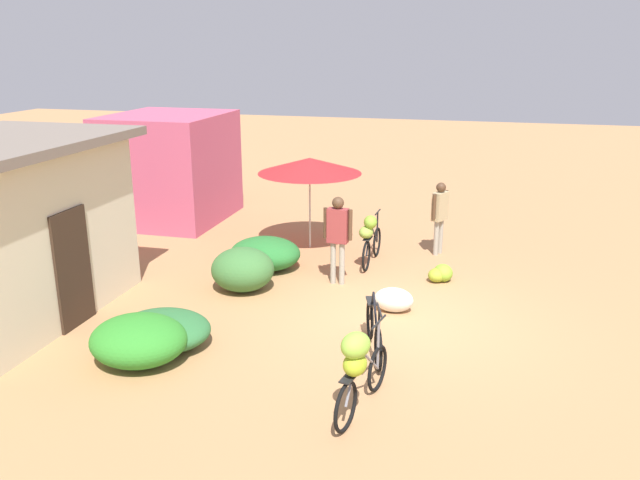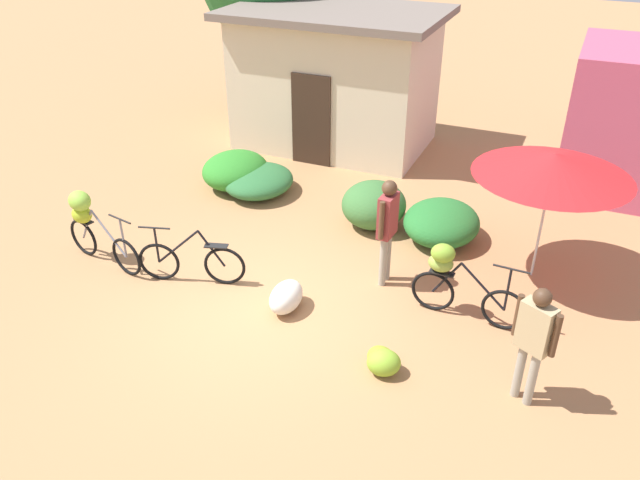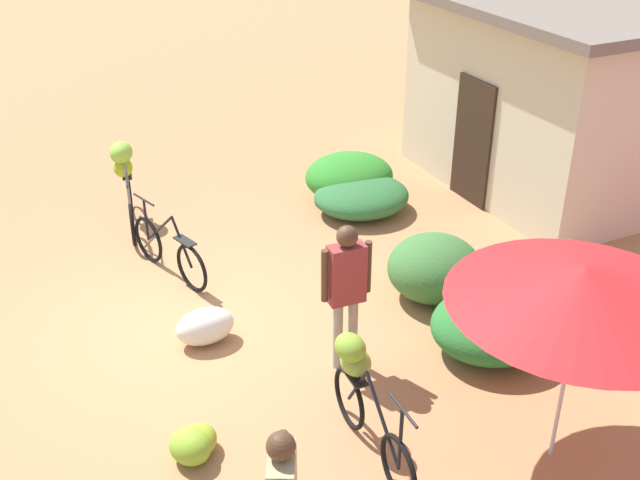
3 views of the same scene
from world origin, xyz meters
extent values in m
plane|color=#AB794D|center=(0.00, 0.00, 0.00)|extent=(60.00, 60.00, 0.00)
cube|color=#332319|center=(-1.50, 5.27, 1.00)|extent=(0.90, 0.06, 2.00)
cube|color=#B94C6A|center=(5.19, 6.88, 1.40)|extent=(3.20, 2.80, 2.80)
ellipsoid|color=#2F8429|center=(-2.45, 3.58, 0.36)|extent=(1.31, 1.46, 0.71)
ellipsoid|color=#2D6A36|center=(-1.86, 3.50, 0.26)|extent=(1.36, 1.52, 0.53)
ellipsoid|color=#3A6D34|center=(0.71, 3.15, 0.42)|extent=(1.17, 1.21, 0.83)
ellipsoid|color=#276F2E|center=(1.98, 3.13, 0.34)|extent=(1.32, 1.50, 0.67)
cylinder|color=beige|center=(3.62, 2.61, 1.02)|extent=(0.04, 0.04, 2.03)
cone|color=red|center=(3.62, 2.61, 1.93)|extent=(2.35, 2.35, 0.35)
torus|color=black|center=(-2.36, 0.00, 0.33)|extent=(0.65, 0.18, 0.65)
torus|color=black|center=(-3.42, 0.21, 0.33)|extent=(0.65, 0.18, 0.65)
cylinder|color=slate|center=(-3.24, 0.17, 0.64)|extent=(0.41, 0.12, 0.65)
cylinder|color=slate|center=(-2.71, 0.07, 0.64)|extent=(0.72, 0.18, 0.65)
cylinder|color=black|center=(-2.36, 0.00, 1.02)|extent=(0.50, 0.13, 0.03)
cylinder|color=slate|center=(-2.36, 0.00, 0.67)|extent=(0.04, 0.04, 0.69)
cube|color=black|center=(-3.32, 0.19, 0.68)|extent=(0.38, 0.21, 0.02)
ellipsoid|color=#99B325|center=(-3.27, 0.14, 0.84)|extent=(0.41, 0.35, 0.29)
ellipsoid|color=#8BC23E|center=(-3.25, 0.13, 1.09)|extent=(0.52, 0.48, 0.32)
torus|color=black|center=(-1.79, 0.09, 0.33)|extent=(0.65, 0.24, 0.66)
torus|color=black|center=(-0.78, 0.39, 0.33)|extent=(0.65, 0.24, 0.66)
cylinder|color=black|center=(-0.95, 0.34, 0.63)|extent=(0.39, 0.15, 0.63)
cylinder|color=black|center=(-1.46, 0.19, 0.63)|extent=(0.69, 0.24, 0.63)
cylinder|color=black|center=(-1.79, 0.09, 0.95)|extent=(0.49, 0.17, 0.03)
cylinder|color=black|center=(-1.79, 0.09, 0.64)|extent=(0.04, 0.04, 0.61)
cube|color=black|center=(-0.88, 0.36, 0.69)|extent=(0.39, 0.24, 0.02)
torus|color=black|center=(3.41, 1.00, 0.33)|extent=(0.65, 0.08, 0.65)
torus|color=black|center=(2.37, 1.04, 0.33)|extent=(0.65, 0.08, 0.65)
cylinder|color=black|center=(2.56, 1.04, 0.62)|extent=(0.40, 0.05, 0.61)
cylinder|color=black|center=(3.07, 1.01, 0.62)|extent=(0.70, 0.07, 0.62)
cylinder|color=black|center=(3.41, 1.00, 1.01)|extent=(0.50, 0.05, 0.03)
cylinder|color=black|center=(3.41, 1.00, 0.67)|extent=(0.04, 0.04, 0.69)
cube|color=black|center=(2.48, 1.04, 0.68)|extent=(0.37, 0.16, 0.02)
ellipsoid|color=#88A840|center=(2.44, 1.07, 0.82)|extent=(0.39, 0.32, 0.26)
ellipsoid|color=#7CA82F|center=(2.47, 0.99, 1.04)|extent=(0.38, 0.33, 0.28)
ellipsoid|color=#90A329|center=(2.10, -0.45, 0.14)|extent=(0.53, 0.51, 0.28)
ellipsoid|color=#82B12E|center=(2.17, -0.56, 0.17)|extent=(0.55, 0.51, 0.35)
ellipsoid|color=silver|center=(0.40, 0.18, 0.22)|extent=(0.45, 0.71, 0.44)
cylinder|color=gray|center=(3.96, -0.35, 0.40)|extent=(0.11, 0.11, 0.80)
cylinder|color=gray|center=(3.80, -0.27, 0.40)|extent=(0.11, 0.11, 0.80)
cube|color=tan|center=(3.88, -0.31, 1.11)|extent=(0.45, 0.36, 0.63)
cylinder|color=#4C3321|center=(4.10, -0.43, 1.15)|extent=(0.08, 0.08, 0.57)
cylinder|color=#4C3321|center=(3.65, -0.20, 1.15)|extent=(0.08, 0.08, 0.57)
sphere|color=#4C3321|center=(3.88, -0.31, 1.54)|extent=(0.22, 0.22, 0.22)
cylinder|color=gray|center=(1.49, 1.37, 0.43)|extent=(0.11, 0.11, 0.86)
cylinder|color=gray|center=(1.50, 1.55, 0.43)|extent=(0.11, 0.11, 0.86)
cube|color=maroon|center=(1.49, 1.46, 1.20)|extent=(0.22, 0.41, 0.68)
cylinder|color=#4C3321|center=(1.48, 1.21, 1.23)|extent=(0.08, 0.08, 0.61)
cylinder|color=#4C3321|center=(1.51, 1.71, 1.23)|extent=(0.08, 0.08, 0.61)
sphere|color=#4C3321|center=(1.49, 1.46, 1.65)|extent=(0.23, 0.23, 0.23)
camera|label=1|loc=(-10.26, -1.24, 4.62)|focal=36.39mm
camera|label=2|loc=(3.90, -6.55, 5.65)|focal=35.26mm
camera|label=3|loc=(7.62, -1.82, 5.38)|focal=42.85mm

